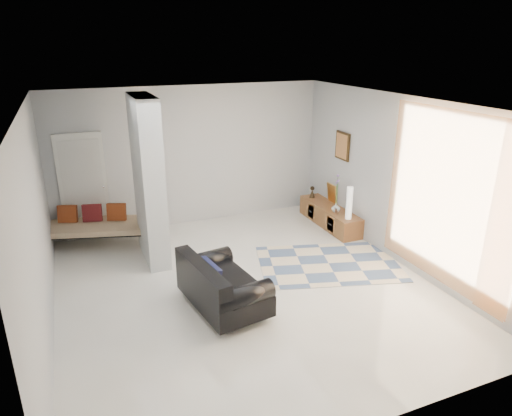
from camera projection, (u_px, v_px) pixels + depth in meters
name	position (u px, v px, depth m)	size (l,w,h in m)	color
floor	(246.00, 287.00, 7.07)	(6.00, 6.00, 0.00)	beige
ceiling	(244.00, 104.00, 6.11)	(6.00, 6.00, 0.00)	white
wall_back	(191.00, 156.00, 9.19)	(6.00, 6.00, 0.00)	#B7B9BB
wall_front	(369.00, 308.00, 3.99)	(6.00, 6.00, 0.00)	#B7B9BB
wall_left	(36.00, 231.00, 5.60)	(6.00, 6.00, 0.00)	#B7B9BB
wall_right	(399.00, 181.00, 7.58)	(6.00, 6.00, 0.00)	#B7B9BB
partition_column	(149.00, 181.00, 7.58)	(0.35, 1.20, 2.80)	silver
hallway_door	(84.00, 187.00, 8.53)	(0.85, 0.06, 2.04)	silver
curtain	(447.00, 200.00, 6.53)	(2.55, 2.55, 0.00)	#FF9843
wall_art	(343.00, 146.00, 8.95)	(0.04, 0.45, 0.55)	#36230E
media_console	(330.00, 216.00, 9.38)	(0.45, 1.77, 0.80)	brown
loveseat	(220.00, 286.00, 6.40)	(1.06, 1.56, 0.76)	silver
daybed	(100.00, 225.00, 8.39)	(2.06, 1.30, 0.77)	black
area_rug	(329.00, 263.00, 7.81)	(2.34, 1.56, 0.01)	beige
cylinder_lamp	(349.00, 203.00, 8.60)	(0.11, 0.11, 0.63)	white
bronze_figurine	(312.00, 192.00, 9.83)	(0.13, 0.13, 0.25)	black
vase	(336.00, 208.00, 9.01)	(0.17, 0.17, 0.18)	silver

